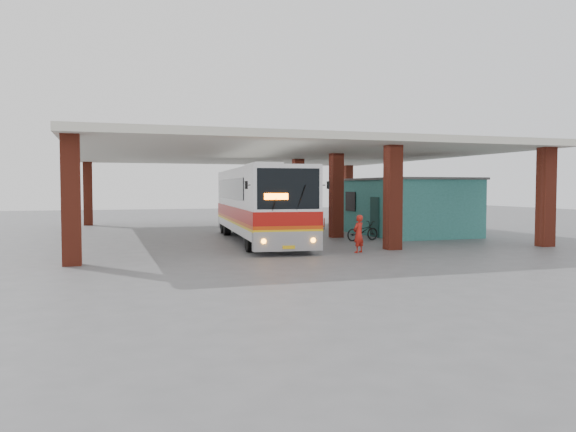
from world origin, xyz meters
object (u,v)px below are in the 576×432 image
at_px(coach_bus, 259,203).
at_px(red_chair, 323,224).
at_px(motorcycle, 362,231).
at_px(pedestrian, 358,234).

height_order(coach_bus, red_chair, coach_bus).
relative_size(coach_bus, motorcycle, 7.17).
xyz_separation_m(coach_bus, red_chair, (5.75, 6.13, -1.52)).
bearing_deg(motorcycle, red_chair, -17.54).
bearing_deg(red_chair, coach_bus, -114.48).
bearing_deg(motorcycle, pedestrian, 141.75).
xyz_separation_m(coach_bus, pedestrian, (2.49, -5.82, -1.09)).
bearing_deg(motorcycle, coach_bus, 64.61).
bearing_deg(coach_bus, red_chair, 52.19).
distance_m(pedestrian, red_chair, 12.39).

